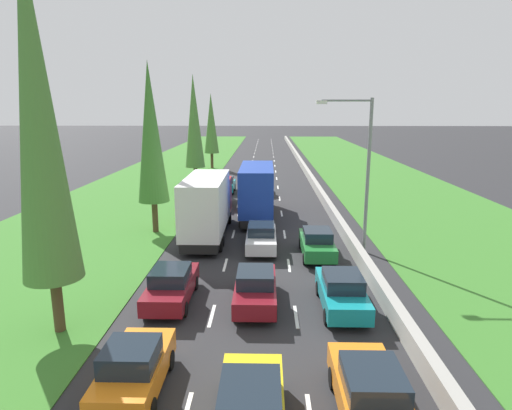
{
  "coord_description": "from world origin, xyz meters",
  "views": [
    {
      "loc": [
        0.49,
        -1.57,
        8.45
      ],
      "look_at": [
        -0.31,
        31.54,
        1.03
      ],
      "focal_mm": 30.52,
      "sensor_mm": 36.0,
      "label": 1
    }
  ],
  "objects_px": {
    "maroon_sedan_left_lane": "(171,285)",
    "poplar_tree_third": "(194,122)",
    "poplar_tree_fourth": "(211,124)",
    "street_light_mast": "(362,165)",
    "white_sedan_centre_lane": "(261,237)",
    "poplar_tree_nearest": "(37,112)",
    "maroon_sedan_centre_lane": "(256,287)",
    "white_box_truck_left_lane": "(208,205)",
    "teal_sedan_right_lane": "(342,291)",
    "teal_hatchback_left_lane": "(226,184)",
    "orange_sedan_right_lane": "(371,394)",
    "teal_sedan_left_lane": "(219,197)",
    "poplar_tree_second": "(151,133)",
    "green_sedan_right_lane": "(317,243)",
    "blue_box_truck_centre_lane": "(257,190)",
    "orange_hatchback_left_lane": "(134,368)",
    "yellow_sedan_centre_lane": "(250,410)",
    "teal_hatchback_centre_lane": "(261,185)"
  },
  "relations": [
    {
      "from": "maroon_sedan_left_lane",
      "to": "poplar_tree_third",
      "type": "bearing_deg",
      "value": 96.98
    },
    {
      "from": "poplar_tree_fourth",
      "to": "street_light_mast",
      "type": "bearing_deg",
      "value": -70.07
    },
    {
      "from": "white_sedan_centre_lane",
      "to": "poplar_tree_nearest",
      "type": "relative_size",
      "value": 0.31
    },
    {
      "from": "maroon_sedan_centre_lane",
      "to": "white_box_truck_left_lane",
      "type": "xyz_separation_m",
      "value": [
        -3.4,
        10.18,
        1.37
      ]
    },
    {
      "from": "teal_sedan_right_lane",
      "to": "white_sedan_centre_lane",
      "type": "xyz_separation_m",
      "value": [
        -3.53,
        7.88,
        0.0
      ]
    },
    {
      "from": "poplar_tree_third",
      "to": "street_light_mast",
      "type": "distance_m",
      "value": 25.34
    },
    {
      "from": "maroon_sedan_centre_lane",
      "to": "teal_hatchback_left_lane",
      "type": "relative_size",
      "value": 1.15
    },
    {
      "from": "orange_sedan_right_lane",
      "to": "poplar_tree_third",
      "type": "distance_m",
      "value": 38.05
    },
    {
      "from": "white_box_truck_left_lane",
      "to": "poplar_tree_fourth",
      "type": "bearing_deg",
      "value": 96.61
    },
    {
      "from": "teal_sedan_left_lane",
      "to": "poplar_tree_second",
      "type": "distance_m",
      "value": 10.73
    },
    {
      "from": "green_sedan_right_lane",
      "to": "blue_box_truck_centre_lane",
      "type": "relative_size",
      "value": 0.48
    },
    {
      "from": "white_box_truck_left_lane",
      "to": "teal_sedan_left_lane",
      "type": "xyz_separation_m",
      "value": [
        -0.27,
        9.24,
        -1.37
      ]
    },
    {
      "from": "teal_sedan_right_lane",
      "to": "orange_hatchback_left_lane",
      "type": "bearing_deg",
      "value": -140.84
    },
    {
      "from": "orange_sedan_right_lane",
      "to": "maroon_sedan_centre_lane",
      "type": "xyz_separation_m",
      "value": [
        -3.34,
        7.15,
        0.0
      ]
    },
    {
      "from": "orange_sedan_right_lane",
      "to": "poplar_tree_nearest",
      "type": "relative_size",
      "value": 0.31
    },
    {
      "from": "yellow_sedan_centre_lane",
      "to": "teal_hatchback_left_lane",
      "type": "distance_m",
      "value": 33.93
    },
    {
      "from": "orange_hatchback_left_lane",
      "to": "poplar_tree_nearest",
      "type": "height_order",
      "value": "poplar_tree_nearest"
    },
    {
      "from": "orange_hatchback_left_lane",
      "to": "white_box_truck_left_lane",
      "type": "bearing_deg",
      "value": 89.72
    },
    {
      "from": "white_sedan_centre_lane",
      "to": "street_light_mast",
      "type": "height_order",
      "value": "street_light_mast"
    },
    {
      "from": "white_box_truck_left_lane",
      "to": "poplar_tree_second",
      "type": "bearing_deg",
      "value": 164.43
    },
    {
      "from": "teal_sedan_right_lane",
      "to": "white_sedan_centre_lane",
      "type": "height_order",
      "value": "same"
    },
    {
      "from": "poplar_tree_third",
      "to": "poplar_tree_fourth",
      "type": "relative_size",
      "value": 1.14
    },
    {
      "from": "poplar_tree_second",
      "to": "street_light_mast",
      "type": "distance_m",
      "value": 13.84
    },
    {
      "from": "maroon_sedan_centre_lane",
      "to": "teal_hatchback_left_lane",
      "type": "xyz_separation_m",
      "value": [
        -3.65,
        25.84,
        0.02
      ]
    },
    {
      "from": "yellow_sedan_centre_lane",
      "to": "poplar_tree_third",
      "type": "distance_m",
      "value": 37.99
    },
    {
      "from": "street_light_mast",
      "to": "teal_hatchback_centre_lane",
      "type": "bearing_deg",
      "value": 108.68
    },
    {
      "from": "blue_box_truck_centre_lane",
      "to": "teal_hatchback_left_lane",
      "type": "height_order",
      "value": "blue_box_truck_centre_lane"
    },
    {
      "from": "teal_hatchback_centre_lane",
      "to": "poplar_tree_third",
      "type": "relative_size",
      "value": 0.33
    },
    {
      "from": "maroon_sedan_left_lane",
      "to": "yellow_sedan_centre_lane",
      "type": "bearing_deg",
      "value": -64.85
    },
    {
      "from": "yellow_sedan_centre_lane",
      "to": "green_sedan_right_lane",
      "type": "xyz_separation_m",
      "value": [
        3.33,
        14.34,
        0.0
      ]
    },
    {
      "from": "poplar_tree_second",
      "to": "poplar_tree_fourth",
      "type": "bearing_deg",
      "value": 90.15
    },
    {
      "from": "poplar_tree_nearest",
      "to": "street_light_mast",
      "type": "height_order",
      "value": "poplar_tree_nearest"
    },
    {
      "from": "teal_sedan_right_lane",
      "to": "teal_hatchback_left_lane",
      "type": "bearing_deg",
      "value": 105.68
    },
    {
      "from": "blue_box_truck_centre_lane",
      "to": "poplar_tree_nearest",
      "type": "bearing_deg",
      "value": -111.85
    },
    {
      "from": "white_box_truck_left_lane",
      "to": "green_sedan_right_lane",
      "type": "relative_size",
      "value": 2.09
    },
    {
      "from": "green_sedan_right_lane",
      "to": "poplar_tree_nearest",
      "type": "height_order",
      "value": "poplar_tree_nearest"
    },
    {
      "from": "yellow_sedan_centre_lane",
      "to": "teal_sedan_right_lane",
      "type": "relative_size",
      "value": 1.0
    },
    {
      "from": "maroon_sedan_left_lane",
      "to": "orange_sedan_right_lane",
      "type": "distance_m",
      "value": 10.16
    },
    {
      "from": "poplar_tree_nearest",
      "to": "poplar_tree_third",
      "type": "bearing_deg",
      "value": 89.5
    },
    {
      "from": "yellow_sedan_centre_lane",
      "to": "green_sedan_right_lane",
      "type": "bearing_deg",
      "value": 76.91
    },
    {
      "from": "maroon_sedan_left_lane",
      "to": "poplar_tree_third",
      "type": "height_order",
      "value": "poplar_tree_third"
    },
    {
      "from": "orange_sedan_right_lane",
      "to": "white_sedan_centre_lane",
      "type": "height_order",
      "value": "same"
    },
    {
      "from": "maroon_sedan_left_lane",
      "to": "poplar_tree_second",
      "type": "relative_size",
      "value": 0.39
    },
    {
      "from": "teal_hatchback_left_lane",
      "to": "yellow_sedan_centre_lane",
      "type": "bearing_deg",
      "value": -83.71
    },
    {
      "from": "teal_sedan_right_lane",
      "to": "street_light_mast",
      "type": "distance_m",
      "value": 9.11
    },
    {
      "from": "white_box_truck_left_lane",
      "to": "poplar_tree_third",
      "type": "xyz_separation_m",
      "value": [
        -3.83,
        18.7,
        4.82
      ]
    },
    {
      "from": "maroon_sedan_left_lane",
      "to": "blue_box_truck_centre_lane",
      "type": "bearing_deg",
      "value": 77.39
    },
    {
      "from": "white_box_truck_left_lane",
      "to": "poplar_tree_fourth",
      "type": "height_order",
      "value": "poplar_tree_fourth"
    },
    {
      "from": "yellow_sedan_centre_lane",
      "to": "maroon_sedan_centre_lane",
      "type": "relative_size",
      "value": 1.0
    },
    {
      "from": "teal_sedan_right_lane",
      "to": "white_box_truck_left_lane",
      "type": "bearing_deg",
      "value": 124.04
    }
  ]
}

